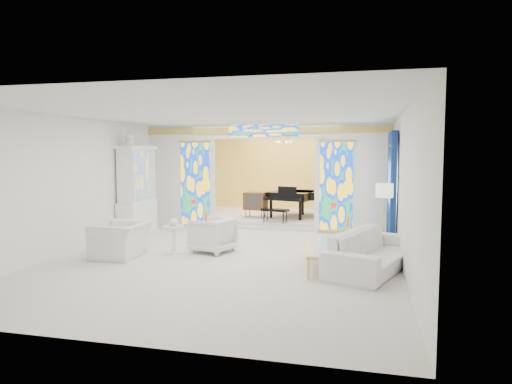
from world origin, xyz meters
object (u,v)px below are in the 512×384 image
(armchair_left, at_px, (121,240))
(armchair_right, at_px, (212,235))
(grand_piano, at_px, (298,196))
(tv_console, at_px, (255,201))
(coffee_table, at_px, (320,248))
(sofa, at_px, (373,251))
(china_cabinet, at_px, (137,191))

(armchair_left, xyz_separation_m, armchair_right, (1.73, 0.92, 0.02))
(grand_piano, bearing_deg, armchair_right, -89.36)
(grand_piano, height_order, tv_console, grand_piano)
(armchair_right, distance_m, grand_piano, 4.98)
(coffee_table, bearing_deg, tv_console, 116.26)
(armchair_right, distance_m, sofa, 3.54)
(china_cabinet, distance_m, armchair_right, 3.28)
(armchair_right, bearing_deg, armchair_left, -45.82)
(coffee_table, distance_m, grand_piano, 5.78)
(china_cabinet, bearing_deg, armchair_right, -31.53)
(armchair_left, height_order, coffee_table, armchair_left)
(armchair_right, relative_size, tv_console, 1.08)
(armchair_right, height_order, tv_console, tv_console)
(sofa, bearing_deg, tv_console, 54.26)
(armchair_right, height_order, grand_piano, grand_piano)
(grand_piano, bearing_deg, tv_console, -143.95)
(coffee_table, xyz_separation_m, tv_console, (-2.53, 5.13, 0.30))
(china_cabinet, relative_size, coffee_table, 1.39)
(tv_console, bearing_deg, china_cabinet, -127.27)
(armchair_left, height_order, armchair_right, armchair_right)
(armchair_right, bearing_deg, grand_piano, -177.97)
(sofa, height_order, grand_piano, grand_piano)
(china_cabinet, bearing_deg, coffee_table, -25.56)
(armchair_right, xyz_separation_m, coffee_table, (2.47, -0.81, 0.00))
(armchair_right, bearing_deg, coffee_table, 88.04)
(grand_piano, xyz_separation_m, tv_console, (-1.28, -0.49, -0.16))
(armchair_right, xyz_separation_m, sofa, (3.45, -0.82, -0.01))
(china_cabinet, relative_size, sofa, 1.06)
(armchair_right, distance_m, tv_console, 4.32)
(sofa, bearing_deg, armchair_right, 96.56)
(armchair_right, xyz_separation_m, grand_piano, (1.22, 4.81, 0.46))
(sofa, bearing_deg, armchair_left, 111.02)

